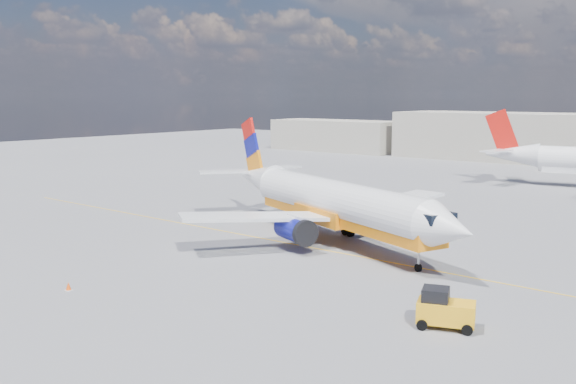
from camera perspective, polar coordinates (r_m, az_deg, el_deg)
The scene contains 6 objects.
ground at distance 45.23m, azimuth -1.48°, elevation -5.42°, with size 240.00×240.00×0.00m, color slate.
taxi_line at distance 47.47m, azimuth 0.90°, elevation -4.73°, with size 70.00×0.15×0.01m, color yellow.
terminal_annex at distance 128.69m, azimuth 4.32°, elevation 5.04°, with size 26.00×10.00×6.00m, color #ABA394.
main_jet at distance 48.30m, azimuth 3.89°, elevation -0.90°, with size 29.48×22.30×9.00m.
gse_tug at distance 31.81m, azimuth 13.71°, elevation -10.09°, with size 3.01×2.45×1.90m.
traffic_cone at distance 38.73m, azimuth -18.93°, elevation -7.94°, with size 0.36×0.36×0.50m.
Camera 1 is at (28.69, -33.20, 10.96)m, focal length 40.00 mm.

